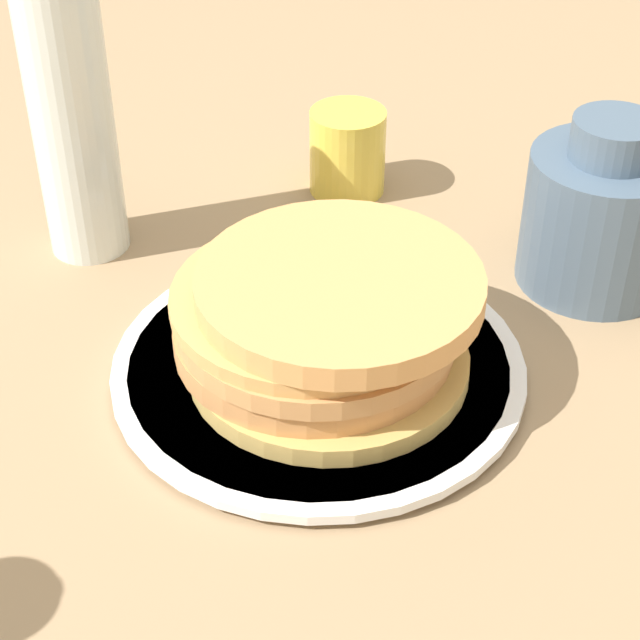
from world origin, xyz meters
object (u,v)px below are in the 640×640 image
at_px(juice_glass, 347,151).
at_px(water_bottle_far, 71,111).
at_px(plate, 320,367).
at_px(pancake_stack, 323,319).
at_px(cream_jug, 601,214).

relative_size(juice_glass, water_bottle_far, 0.30).
bearing_deg(juice_glass, plate, -47.75).
distance_m(pancake_stack, juice_glass, 0.25).
relative_size(plate, water_bottle_far, 1.13).
xyz_separation_m(juice_glass, water_bottle_far, (-0.07, -0.21, 0.08)).
distance_m(plate, juice_glass, 0.25).
height_order(plate, pancake_stack, pancake_stack).
relative_size(plate, cream_jug, 2.10).
distance_m(plate, water_bottle_far, 0.27).
xyz_separation_m(cream_jug, water_bottle_far, (-0.30, -0.26, 0.06)).
height_order(plate, cream_jug, cream_jug).
bearing_deg(water_bottle_far, pancake_stack, 6.36).
xyz_separation_m(pancake_stack, water_bottle_far, (-0.25, -0.03, 0.07)).
relative_size(plate, pancake_stack, 1.39).
bearing_deg(plate, cream_jug, 76.77).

